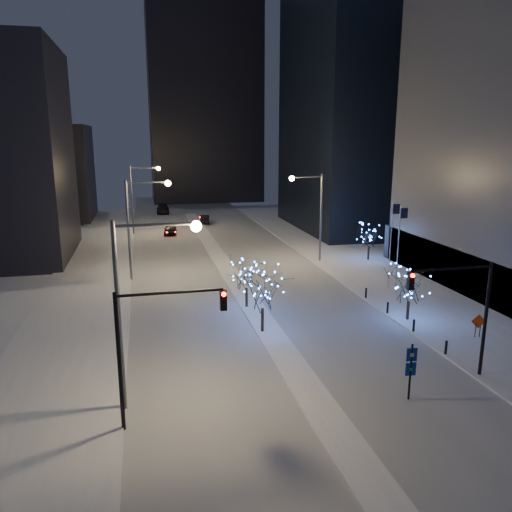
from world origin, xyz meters
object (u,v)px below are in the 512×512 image
object	(u,v)px
holiday_tree_median_near	(262,290)
traffic_signal_east	(464,302)
street_lamp_w_far	(139,190)
car_far	(163,209)
construction_sign	(478,324)
holiday_tree_median_far	(246,275)
wayfinding_sign	(411,366)
traffic_signal_west	(152,335)
car_near	(170,229)
holiday_tree_plaza_near	(410,285)
street_lamp_east	(313,206)
holiday_tree_plaza_far	(369,236)
car_mid	(205,219)
street_lamp_w_mid	(139,215)
street_lamp_w_near	(139,289)

from	to	relation	value
holiday_tree_median_near	traffic_signal_east	bearing A→B (deg)	-45.22
holiday_tree_median_near	street_lamp_w_far	bearing A→B (deg)	101.50
car_far	holiday_tree_median_near	world-z (taller)	holiday_tree_median_near
holiday_tree_median_near	construction_sign	distance (m)	15.33
car_far	holiday_tree_median_far	size ratio (longest dim) A/B	1.36
street_lamp_w_far	wayfinding_sign	world-z (taller)	street_lamp_w_far
traffic_signal_west	construction_sign	world-z (taller)	traffic_signal_west
car_near	holiday_tree_plaza_near	bearing A→B (deg)	-62.29
car_far	construction_sign	size ratio (longest dim) A/B	3.31
street_lamp_east	construction_sign	xyz separation A→B (m)	(3.92, -24.01, -5.28)
traffic_signal_west	construction_sign	size ratio (longest dim) A/B	4.11
traffic_signal_west	holiday_tree_median_far	xyz separation A→B (m)	(7.94, 16.10, -1.85)
street_lamp_east	holiday_tree_plaza_far	bearing A→B (deg)	-7.16
wayfinding_sign	construction_sign	world-z (taller)	wayfinding_sign
street_lamp_east	car_mid	bearing A→B (deg)	106.24
traffic_signal_east	wayfinding_sign	distance (m)	5.05
traffic_signal_west	car_mid	distance (m)	60.42
street_lamp_w_mid	holiday_tree_median_far	xyz separation A→B (m)	(8.44, -10.91, -3.59)
street_lamp_w_near	street_lamp_w_mid	size ratio (longest dim) A/B	1.00
street_lamp_w_far	wayfinding_sign	bearing A→B (deg)	-75.13
holiday_tree_plaza_far	street_lamp_w_mid	bearing A→B (deg)	-175.14
street_lamp_w_mid	street_lamp_w_near	bearing A→B (deg)	-90.00
holiday_tree_plaza_far	wayfinding_sign	bearing A→B (deg)	-111.43
holiday_tree_median_near	holiday_tree_plaza_far	bearing A→B (deg)	47.43
car_mid	holiday_tree_plaza_far	world-z (taller)	holiday_tree_plaza_far
car_near	holiday_tree_plaza_near	distance (m)	43.40
wayfinding_sign	construction_sign	xyz separation A→B (m)	(9.00, 6.49, -0.80)
holiday_tree_plaza_near	holiday_tree_plaza_far	distance (m)	19.62
traffic_signal_east	wayfinding_sign	world-z (taller)	traffic_signal_east
street_lamp_east	holiday_tree_median_far	distance (m)	17.83
traffic_signal_east	street_lamp_w_near	bearing A→B (deg)	176.79
holiday_tree_plaza_far	construction_sign	size ratio (longest dim) A/B	2.50
street_lamp_w_near	holiday_tree_plaza_near	bearing A→B (deg)	22.73
car_near	holiday_tree_median_near	world-z (taller)	holiday_tree_median_near
holiday_tree_median_near	construction_sign	size ratio (longest dim) A/B	2.79
street_lamp_w_near	car_mid	size ratio (longest dim) A/B	2.36
street_lamp_w_far	holiday_tree_median_near	bearing A→B (deg)	-78.50
street_lamp_w_near	holiday_tree_median_near	size ratio (longest dim) A/B	2.11
street_lamp_w_far	car_mid	size ratio (longest dim) A/B	2.36
traffic_signal_east	construction_sign	bearing A→B (deg)	44.63
holiday_tree_plaza_near	wayfinding_sign	xyz separation A→B (m)	(-6.05, -10.87, -0.91)
street_lamp_w_far	traffic_signal_east	size ratio (longest dim) A/B	1.43
street_lamp_w_far	holiday_tree_plaza_far	xyz separation A→B (m)	(25.58, -22.82, -3.58)
street_lamp_w_mid	car_far	size ratio (longest dim) A/B	1.77
street_lamp_w_far	construction_sign	xyz separation A→B (m)	(22.94, -46.01, -5.33)
wayfinding_sign	holiday_tree_median_near	bearing A→B (deg)	122.20
construction_sign	holiday_tree_plaza_near	bearing A→B (deg)	138.57
car_far	street_lamp_w_mid	bearing A→B (deg)	-93.37
holiday_tree_plaza_far	holiday_tree_plaza_near	bearing A→B (deg)	-106.59
traffic_signal_east	holiday_tree_median_far	bearing A→B (deg)	122.01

